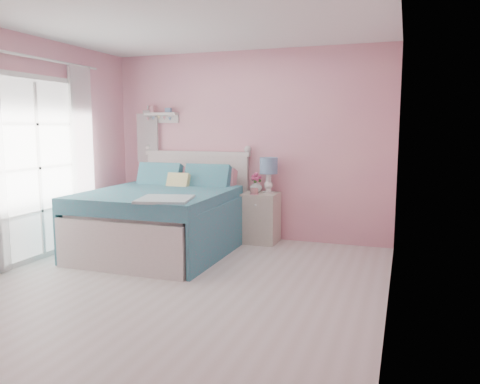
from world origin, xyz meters
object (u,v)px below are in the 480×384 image
Objects in this scene: bed at (164,218)px; nightstand at (260,218)px; vase at (256,186)px; teacup at (254,191)px; table_lamp at (269,168)px.

bed reaches higher than nightstand.
vase is 0.20m from teacup.
table_lamp is at bearing 36.02° from bed.
table_lamp reaches higher than vase.
vase is (-0.08, 0.03, 0.42)m from nightstand.
table_lamp is at bearing 30.77° from nightstand.
table_lamp is at bearing 57.86° from teacup.
nightstand is 0.41m from teacup.
bed is at bearing -138.88° from vase.
nightstand is 0.68m from table_lamp.
bed is 12.20× the size of vase.
bed is 1.53m from table_lamp.
table_lamp reaches higher than nightstand.
nightstand is 3.92× the size of vase.
vase is at bearing 155.54° from nightstand.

